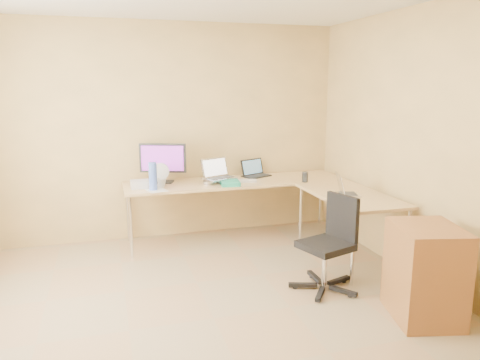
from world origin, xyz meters
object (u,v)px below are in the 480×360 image
object	(u,v)px
desk_fan	(161,175)
cabinet	(425,276)
laptop_center	(219,169)
desk_main	(236,210)
laptop_return	(348,186)
office_chair	(326,238)
keyboard	(237,181)
desk_return	(349,227)
mug	(162,183)
monitor	(163,163)
water_bottle	(153,176)
laptop_black	(256,168)

from	to	relation	value
desk_fan	cabinet	size ratio (longest dim) A/B	0.29
laptop_center	cabinet	xyz separation A→B (m)	(1.14, -2.25, -0.54)
desk_main	laptop_return	size ratio (longest dim) A/B	9.39
office_chair	desk_main	bearing A→B (deg)	85.88
cabinet	keyboard	bearing A→B (deg)	126.30
desk_return	keyboard	bearing A→B (deg)	136.43
mug	laptop_return	bearing A→B (deg)	-26.90
desk_return	laptop_return	size ratio (longest dim) A/B	4.61
desk_return	desk_fan	world-z (taller)	desk_fan
monitor	mug	distance (m)	0.32
office_chair	cabinet	size ratio (longest dim) A/B	1.07
laptop_return	water_bottle	bearing A→B (deg)	84.47
cabinet	laptop_black	bearing A→B (deg)	117.35
desk_return	keyboard	size ratio (longest dim) A/B	2.73
desk_return	laptop_center	size ratio (longest dim) A/B	3.54
mug	monitor	bearing A→B (deg)	78.12
water_bottle	cabinet	size ratio (longest dim) A/B	0.38
mug	desk_fan	xyz separation A→B (m)	(0.00, 0.09, 0.07)
laptop_return	keyboard	bearing A→B (deg)	61.06
laptop_return	laptop_black	bearing A→B (deg)	43.64
laptop_black	cabinet	xyz separation A→B (m)	(0.60, -2.49, -0.48)
mug	laptop_return	distance (m)	2.05
monitor	desk_fan	bearing A→B (deg)	-87.91
laptop_black	monitor	bearing A→B (deg)	157.59
desk_fan	laptop_return	size ratio (longest dim) A/B	0.86
keyboard	mug	size ratio (longest dim) A/B	4.42
keyboard	water_bottle	distance (m)	1.02
keyboard	desk_fan	xyz separation A→B (m)	(-0.89, 0.05, 0.11)
water_bottle	laptop_return	world-z (taller)	water_bottle
desk_main	laptop_black	world-z (taller)	laptop_black
laptop_center	mug	world-z (taller)	laptop_center
desk_fan	cabinet	world-z (taller)	desk_fan
laptop_return	mug	bearing A→B (deg)	80.05
mug	water_bottle	size ratio (longest dim) A/B	0.34
monitor	desk_return	bearing A→B (deg)	-12.46
laptop_center	laptop_black	size ratio (longest dim) A/B	1.08
laptop_return	cabinet	bearing A→B (deg)	-163.59
desk_main	cabinet	xyz separation A→B (m)	(0.91, -2.31, -0.01)
desk_main	office_chair	bearing A→B (deg)	-76.48
mug	laptop_center	bearing A→B (deg)	3.51
desk_main	monitor	world-z (taller)	monitor
monitor	water_bottle	distance (m)	0.42
monitor	laptop_center	distance (m)	0.67
monitor	mug	world-z (taller)	monitor
desk_return	mug	bearing A→B (deg)	154.43
keyboard	water_bottle	bearing A→B (deg)	-157.34
laptop_black	office_chair	distance (m)	1.82
desk_main	cabinet	world-z (taller)	cabinet
laptop_center	cabinet	size ratio (longest dim) A/B	0.44
water_bottle	laptop_return	distance (m)	2.10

